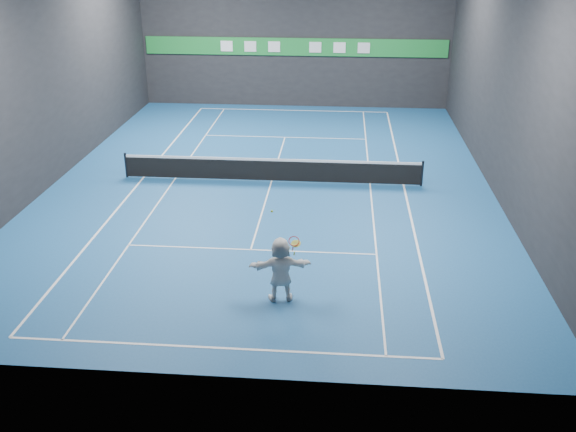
# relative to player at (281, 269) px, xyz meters

# --- Properties ---
(ground) EXTENTS (26.00, 26.00, 0.00)m
(ground) POSITION_rel_player_xyz_m (-1.28, 9.40, -0.95)
(ground) COLOR navy
(ground) RESTS_ON ground
(wall_back) EXTENTS (18.00, 0.10, 9.00)m
(wall_back) POSITION_rel_player_xyz_m (-1.28, 22.40, 3.55)
(wall_back) COLOR black
(wall_back) RESTS_ON ground
(wall_front) EXTENTS (18.00, 0.10, 9.00)m
(wall_front) POSITION_rel_player_xyz_m (-1.28, -3.60, 3.55)
(wall_front) COLOR black
(wall_front) RESTS_ON ground
(wall_left) EXTENTS (0.10, 26.00, 9.00)m
(wall_left) POSITION_rel_player_xyz_m (-10.28, 9.40, 3.55)
(wall_left) COLOR black
(wall_left) RESTS_ON ground
(wall_right) EXTENTS (0.10, 26.00, 9.00)m
(wall_right) POSITION_rel_player_xyz_m (7.72, 9.40, 3.55)
(wall_right) COLOR black
(wall_right) RESTS_ON ground
(baseline_near) EXTENTS (10.98, 0.08, 0.01)m
(baseline_near) POSITION_rel_player_xyz_m (-1.28, -2.49, -0.95)
(baseline_near) COLOR white
(baseline_near) RESTS_ON ground
(baseline_far) EXTENTS (10.98, 0.08, 0.01)m
(baseline_far) POSITION_rel_player_xyz_m (-1.28, 21.29, -0.95)
(baseline_far) COLOR white
(baseline_far) RESTS_ON ground
(sideline_doubles_left) EXTENTS (0.08, 23.78, 0.01)m
(sideline_doubles_left) POSITION_rel_player_xyz_m (-6.77, 9.40, -0.95)
(sideline_doubles_left) COLOR white
(sideline_doubles_left) RESTS_ON ground
(sideline_doubles_right) EXTENTS (0.08, 23.78, 0.01)m
(sideline_doubles_right) POSITION_rel_player_xyz_m (4.21, 9.40, -0.95)
(sideline_doubles_right) COLOR white
(sideline_doubles_right) RESTS_ON ground
(sideline_singles_left) EXTENTS (0.06, 23.78, 0.01)m
(sideline_singles_left) POSITION_rel_player_xyz_m (-5.39, 9.40, -0.95)
(sideline_singles_left) COLOR white
(sideline_singles_left) RESTS_ON ground
(sideline_singles_right) EXTENTS (0.06, 23.78, 0.01)m
(sideline_singles_right) POSITION_rel_player_xyz_m (2.83, 9.40, -0.95)
(sideline_singles_right) COLOR white
(sideline_singles_right) RESTS_ON ground
(service_line_near) EXTENTS (8.23, 0.06, 0.01)m
(service_line_near) POSITION_rel_player_xyz_m (-1.28, 3.00, -0.95)
(service_line_near) COLOR white
(service_line_near) RESTS_ON ground
(service_line_far) EXTENTS (8.23, 0.06, 0.01)m
(service_line_far) POSITION_rel_player_xyz_m (-1.28, 15.80, -0.95)
(service_line_far) COLOR white
(service_line_far) RESTS_ON ground
(center_service_line) EXTENTS (0.06, 12.80, 0.01)m
(center_service_line) POSITION_rel_player_xyz_m (-1.28, 9.40, -0.95)
(center_service_line) COLOR white
(center_service_line) RESTS_ON ground
(player) EXTENTS (1.84, 0.89, 1.90)m
(player) POSITION_rel_player_xyz_m (0.00, 0.00, 0.00)
(player) COLOR silver
(player) RESTS_ON ground
(tennis_ball) EXTENTS (0.06, 0.06, 0.06)m
(tennis_ball) POSITION_rel_player_xyz_m (-0.24, 0.12, 1.70)
(tennis_ball) COLOR #D1DF25
(tennis_ball) RESTS_ON player
(tennis_net) EXTENTS (12.50, 0.10, 1.07)m
(tennis_net) POSITION_rel_player_xyz_m (-1.28, 9.40, -0.41)
(tennis_net) COLOR black
(tennis_net) RESTS_ON ground
(sponsor_banner) EXTENTS (17.64, 0.11, 1.00)m
(sponsor_banner) POSITION_rel_player_xyz_m (-1.28, 22.33, 2.55)
(sponsor_banner) COLOR #1C8432
(sponsor_banner) RESTS_ON wall_back
(tennis_racket) EXTENTS (0.45, 0.35, 0.62)m
(tennis_racket) POSITION_rel_player_xyz_m (0.37, 0.05, 0.80)
(tennis_racket) COLOR #AF1712
(tennis_racket) RESTS_ON player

